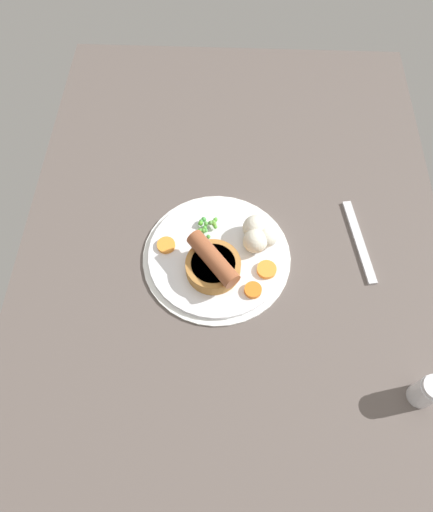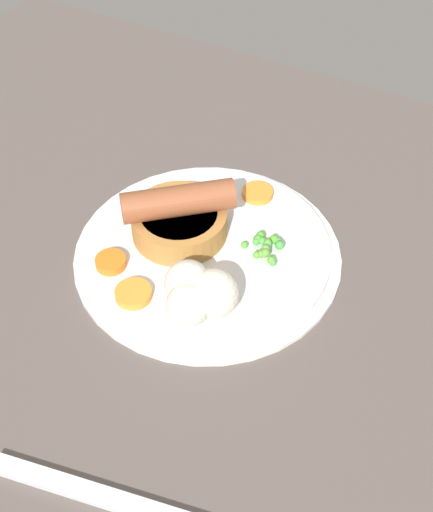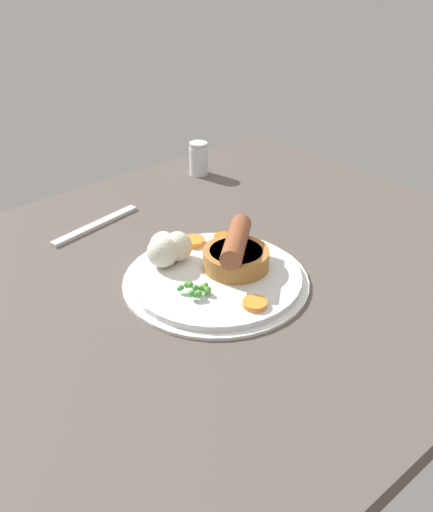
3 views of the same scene
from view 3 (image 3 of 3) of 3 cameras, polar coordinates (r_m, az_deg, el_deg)
name	(u,v)px [view 3 (image 3 of 3)]	position (r cm, az deg, el deg)	size (l,w,h in cm)	color
dining_table	(181,293)	(84.07, -3.60, -3.72)	(110.00, 80.00, 3.00)	#564C47
dinner_plate	(216,279)	(83.32, -0.06, -2.28)	(27.24, 27.24, 1.40)	silver
sausage_pudding	(236,254)	(83.34, 1.97, 0.24)	(10.66, 9.76, 5.97)	#AD7538
pea_pile	(196,289)	(78.13, -2.10, -3.28)	(4.39, 3.76, 1.74)	green
cauliflower_floret	(169,248)	(85.20, -4.78, 0.83)	(6.90, 6.40, 4.67)	beige
carrot_slice_0	(255,303)	(76.34, 3.86, -4.76)	(3.35, 3.35, 0.73)	orange
carrot_slice_1	(223,238)	(90.99, 0.68, 1.77)	(3.04, 3.04, 0.93)	orange
carrot_slice_5	(194,241)	(90.33, -2.30, 1.48)	(3.50, 3.50, 0.86)	orange
fork	(94,226)	(100.38, -12.16, 2.98)	(18.00, 1.60, 0.60)	silver
salt_shaker	(199,159)	(118.35, -1.80, 9.70)	(3.89, 3.89, 6.78)	silver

